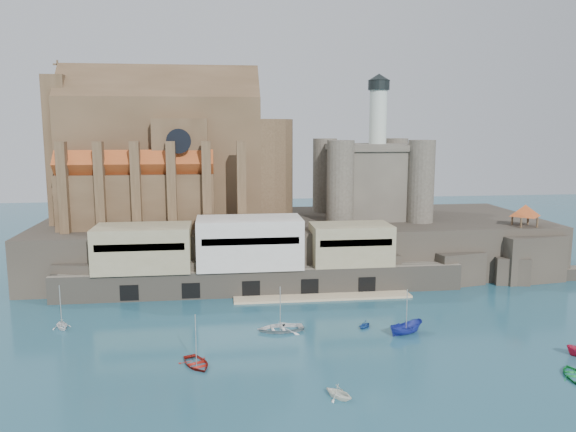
{
  "coord_description": "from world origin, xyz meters",
  "views": [
    {
      "loc": [
        -15.03,
        -71.84,
        28.48
      ],
      "look_at": [
        -2.2,
        32.0,
        11.84
      ],
      "focal_mm": 35.0,
      "sensor_mm": 36.0,
      "label": 1
    }
  ],
  "objects_px": {
    "church": "(172,159)",
    "boat_0": "(197,365)",
    "castle_keep": "(370,177)",
    "boat_2": "(406,334)",
    "boat_1": "(339,398)",
    "pavilion": "(525,212)"
  },
  "relations": [
    {
      "from": "church",
      "to": "boat_2",
      "type": "bearing_deg",
      "value": -50.35
    },
    {
      "from": "church",
      "to": "boat_1",
      "type": "xyz_separation_m",
      "value": [
        21.3,
        -58.93,
        -22.13
      ]
    },
    {
      "from": "pavilion",
      "to": "boat_2",
      "type": "distance_m",
      "value": 42.74
    },
    {
      "from": "pavilion",
      "to": "church",
      "type": "bearing_deg",
      "value": 166.52
    },
    {
      "from": "boat_0",
      "to": "boat_2",
      "type": "bearing_deg",
      "value": -9.13
    },
    {
      "from": "castle_keep",
      "to": "boat_2",
      "type": "bearing_deg",
      "value": -97.85
    },
    {
      "from": "castle_keep",
      "to": "boat_1",
      "type": "height_order",
      "value": "castle_keep"
    },
    {
      "from": "boat_0",
      "to": "pavilion",
      "type": "bearing_deg",
      "value": 5.72
    },
    {
      "from": "boat_0",
      "to": "boat_1",
      "type": "bearing_deg",
      "value": -56.57
    },
    {
      "from": "castle_keep",
      "to": "pavilion",
      "type": "bearing_deg",
      "value": -30.18
    },
    {
      "from": "pavilion",
      "to": "boat_2",
      "type": "relative_size",
      "value": 1.18
    },
    {
      "from": "boat_0",
      "to": "boat_1",
      "type": "height_order",
      "value": "boat_0"
    },
    {
      "from": "boat_0",
      "to": "boat_2",
      "type": "distance_m",
      "value": 29.44
    },
    {
      "from": "church",
      "to": "boat_0",
      "type": "xyz_separation_m",
      "value": [
        5.97,
        -48.73,
        -22.13
      ]
    },
    {
      "from": "pavilion",
      "to": "boat_2",
      "type": "height_order",
      "value": "pavilion"
    },
    {
      "from": "pavilion",
      "to": "boat_0",
      "type": "xyz_separation_m",
      "value": [
        -60.16,
        -32.88,
        -12.73
      ]
    },
    {
      "from": "church",
      "to": "boat_0",
      "type": "bearing_deg",
      "value": -83.01
    },
    {
      "from": "boat_0",
      "to": "boat_1",
      "type": "relative_size",
      "value": 1.55
    },
    {
      "from": "boat_0",
      "to": "church",
      "type": "bearing_deg",
      "value": 74.04
    },
    {
      "from": "pavilion",
      "to": "boat_1",
      "type": "bearing_deg",
      "value": -136.14
    },
    {
      "from": "castle_keep",
      "to": "boat_2",
      "type": "xyz_separation_m",
      "value": [
        -5.64,
        -40.93,
        -18.31
      ]
    },
    {
      "from": "boat_1",
      "to": "pavilion",
      "type": "bearing_deg",
      "value": 4.87
    }
  ]
}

